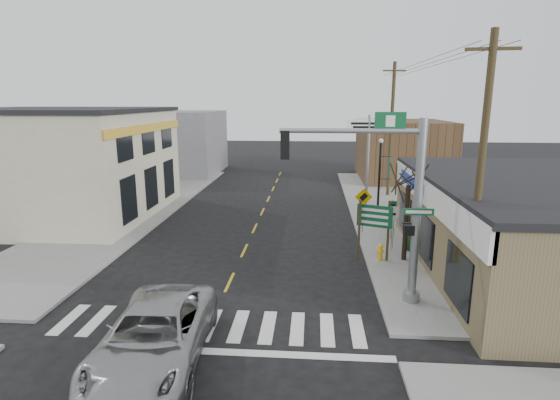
# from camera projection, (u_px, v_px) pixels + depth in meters

# --- Properties ---
(ground) EXTENTS (140.00, 140.00, 0.00)m
(ground) POSITION_uv_depth(u_px,v_px,m) (207.00, 331.00, 14.52)
(ground) COLOR black
(ground) RESTS_ON ground
(sidewalk_right) EXTENTS (6.00, 38.00, 0.13)m
(sidewalk_right) POSITION_uv_depth(u_px,v_px,m) (404.00, 226.00, 26.47)
(sidewalk_right) COLOR slate
(sidewalk_right) RESTS_ON ground
(sidewalk_left) EXTENTS (6.00, 38.00, 0.13)m
(sidewalk_left) POSITION_uv_depth(u_px,v_px,m) (117.00, 220.00, 27.82)
(sidewalk_left) COLOR slate
(sidewalk_left) RESTS_ON ground
(center_line) EXTENTS (0.12, 56.00, 0.01)m
(center_line) POSITION_uv_depth(u_px,v_px,m) (244.00, 250.00, 22.30)
(center_line) COLOR gold
(center_line) RESTS_ON ground
(crosswalk) EXTENTS (11.00, 2.20, 0.01)m
(crosswalk) POSITION_uv_depth(u_px,v_px,m) (210.00, 325.00, 14.91)
(crosswalk) COLOR silver
(crosswalk) RESTS_ON ground
(left_building) EXTENTS (12.00, 12.00, 6.80)m
(left_building) POSITION_uv_depth(u_px,v_px,m) (60.00, 165.00, 28.34)
(left_building) COLOR #BBB79C
(left_building) RESTS_ON ground
(bldg_distant_right) EXTENTS (8.00, 10.00, 5.60)m
(bldg_distant_right) POSITION_uv_depth(u_px,v_px,m) (402.00, 150.00, 42.17)
(bldg_distant_right) COLOR brown
(bldg_distant_right) RESTS_ON ground
(bldg_distant_left) EXTENTS (9.00, 10.00, 6.40)m
(bldg_distant_left) POSITION_uv_depth(u_px,v_px,m) (176.00, 142.00, 45.73)
(bldg_distant_left) COLOR slate
(bldg_distant_left) RESTS_ON ground
(suv) EXTENTS (3.17, 6.28, 1.70)m
(suv) POSITION_uv_depth(u_px,v_px,m) (155.00, 336.00, 12.60)
(suv) COLOR #9B9D9F
(suv) RESTS_ON ground
(traffic_signal_pole) EXTENTS (5.51, 0.40, 6.97)m
(traffic_signal_pole) POSITION_uv_depth(u_px,v_px,m) (395.00, 193.00, 15.59)
(traffic_signal_pole) COLOR gray
(traffic_signal_pole) RESTS_ON sidewalk_right
(guide_sign) EXTENTS (1.65, 0.14, 2.88)m
(guide_sign) POSITION_uv_depth(u_px,v_px,m) (374.00, 222.00, 20.16)
(guide_sign) COLOR #43361F
(guide_sign) RESTS_ON sidewalk_right
(fire_hydrant) EXTENTS (0.25, 0.25, 0.78)m
(fire_hydrant) POSITION_uv_depth(u_px,v_px,m) (380.00, 251.00, 20.52)
(fire_hydrant) COLOR yellow
(fire_hydrant) RESTS_ON sidewalk_right
(ped_crossing_sign) EXTENTS (1.00, 0.07, 2.57)m
(ped_crossing_sign) POSITION_uv_depth(u_px,v_px,m) (363.00, 202.00, 24.57)
(ped_crossing_sign) COLOR gray
(ped_crossing_sign) RESTS_ON sidewalk_right
(lamp_post) EXTENTS (0.67, 0.53, 5.18)m
(lamp_post) POSITION_uv_depth(u_px,v_px,m) (380.00, 175.00, 26.00)
(lamp_post) COLOR black
(lamp_post) RESTS_ON sidewalk_right
(dance_center_sign) EXTENTS (3.02, 0.19, 6.43)m
(dance_center_sign) POSITION_uv_depth(u_px,v_px,m) (369.00, 138.00, 29.49)
(dance_center_sign) COLOR gray
(dance_center_sign) RESTS_ON sidewalk_right
(bare_tree) EXTENTS (2.69, 2.69, 5.37)m
(bare_tree) POSITION_uv_depth(u_px,v_px,m) (409.00, 171.00, 19.74)
(bare_tree) COLOR black
(bare_tree) RESTS_ON sidewalk_right
(shrub_front) EXTENTS (1.31, 1.31, 0.98)m
(shrub_front) POSITION_uv_depth(u_px,v_px,m) (490.00, 269.00, 18.22)
(shrub_front) COLOR #223B18
(shrub_front) RESTS_ON sidewalk_right
(shrub_back) EXTENTS (1.12, 1.12, 0.84)m
(shrub_back) POSITION_uv_depth(u_px,v_px,m) (414.00, 242.00, 21.95)
(shrub_back) COLOR black
(shrub_back) RESTS_ON sidewalk_right
(utility_pole_near) EXTENTS (1.66, 0.25, 9.55)m
(utility_pole_near) POSITION_uv_depth(u_px,v_px,m) (480.00, 176.00, 14.49)
(utility_pole_near) COLOR #433122
(utility_pole_near) RESTS_ON sidewalk_right
(utility_pole_far) EXTENTS (1.78, 0.27, 10.21)m
(utility_pole_far) POSITION_uv_depth(u_px,v_px,m) (391.00, 129.00, 33.70)
(utility_pole_far) COLOR #493223
(utility_pole_far) RESTS_ON sidewalk_right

